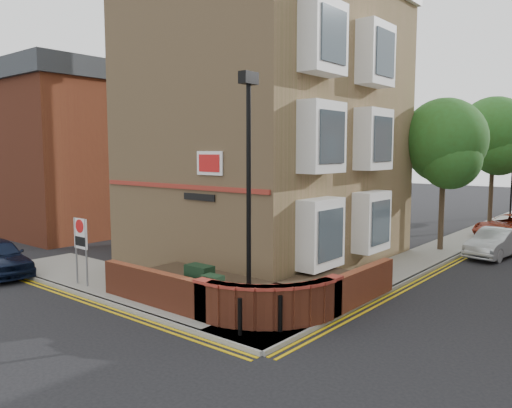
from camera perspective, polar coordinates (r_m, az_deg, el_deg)
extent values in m
plane|color=black|center=(13.44, -9.60, -13.57)|extent=(120.00, 120.00, 0.00)
cube|color=gray|center=(16.93, -13.60, -9.30)|extent=(13.00, 3.00, 0.12)
cube|color=gray|center=(25.80, 21.75, -4.27)|extent=(2.00, 32.00, 0.12)
cube|color=gray|center=(16.12, -17.93, -10.22)|extent=(13.00, 0.15, 0.12)
cube|color=gray|center=(25.52, 23.89, -4.47)|extent=(0.15, 32.00, 0.12)
cube|color=gold|center=(16.01, -18.69, -10.56)|extent=(13.00, 0.28, 0.01)
cube|color=gold|center=(25.47, 24.43, -4.64)|extent=(0.28, 32.00, 0.01)
cube|color=tan|center=(20.60, 1.66, 9.19)|extent=(8.00, 10.00, 11.00)
cube|color=maroon|center=(16.92, -8.87, 2.00)|extent=(7.80, 0.06, 0.15)
cube|color=white|center=(15.79, -5.31, 4.67)|extent=(1.10, 0.05, 0.75)
cube|color=black|center=(16.21, -6.53, 0.80)|extent=(1.40, 0.04, 0.22)
cylinder|color=black|center=(12.47, -0.84, -0.28)|extent=(0.12, 0.12, 6.00)
cylinder|color=black|center=(13.01, -0.82, -11.73)|extent=(0.20, 0.20, 0.80)
cube|color=black|center=(12.52, -0.86, 14.21)|extent=(0.25, 0.50, 0.30)
cube|color=black|center=(14.28, -6.46, -9.32)|extent=(0.80, 0.45, 1.20)
cube|color=black|center=(13.54, -4.99, -10.38)|extent=(0.55, 0.40, 1.10)
cylinder|color=black|center=(12.18, -1.84, -12.76)|extent=(0.11, 0.11, 0.90)
cylinder|color=black|center=(12.41, 2.79, -12.40)|extent=(0.11, 0.11, 0.90)
cylinder|color=slate|center=(17.60, -19.85, -5.03)|extent=(0.06, 0.06, 2.20)
cylinder|color=slate|center=(17.10, -18.82, -5.32)|extent=(0.06, 0.06, 2.20)
cube|color=white|center=(17.24, -19.41, -3.21)|extent=(0.72, 0.04, 1.00)
cylinder|color=red|center=(17.19, -19.53, -2.40)|extent=(0.44, 0.02, 0.44)
cube|color=brown|center=(29.50, -17.16, 4.83)|extent=(6.00, 10.00, 8.00)
cube|color=#2C3034|center=(29.77, -17.44, 13.52)|extent=(6.40, 10.40, 1.00)
cylinder|color=#382B1E|center=(23.61, 20.49, 0.57)|extent=(0.24, 0.24, 4.55)
sphere|color=#28541C|center=(23.52, 20.72, 6.89)|extent=(3.64, 3.64, 3.64)
sphere|color=#28541C|center=(23.11, 21.34, 4.79)|extent=(2.60, 2.60, 2.60)
sphere|color=#28541C|center=(23.99, 20.31, 5.80)|extent=(2.86, 2.86, 2.86)
cylinder|color=#382B1E|center=(31.25, 25.31, 2.08)|extent=(0.24, 0.24, 5.04)
sphere|color=#28541C|center=(31.21, 25.55, 7.36)|extent=(4.03, 4.03, 4.03)
sphere|color=#28541C|center=(30.81, 26.06, 5.62)|extent=(2.88, 2.88, 2.88)
sphere|color=#28541C|center=(31.66, 25.15, 6.44)|extent=(3.17, 3.17, 3.17)
cylinder|color=black|center=(34.14, 27.13, 0.73)|extent=(0.10, 0.10, 3.20)
imported|color=#AFB5B8|center=(23.58, 25.68, -4.03)|extent=(1.75, 3.83, 1.22)
imported|color=maroon|center=(29.07, 27.17, -2.29)|extent=(3.61, 4.84, 1.22)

